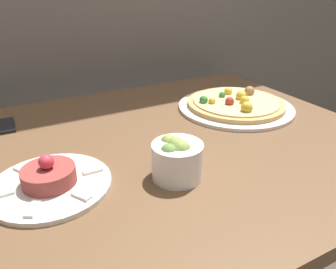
{
  "coord_description": "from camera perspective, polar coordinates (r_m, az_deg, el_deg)",
  "views": [
    {
      "loc": [
        -0.35,
        -0.21,
        1.1
      ],
      "look_at": [
        -0.03,
        0.39,
        0.77
      ],
      "focal_mm": 35.0,
      "sensor_mm": 36.0,
      "label": 1
    }
  ],
  "objects": [
    {
      "name": "dining_table",
      "position": [
        0.88,
        0.31,
        -6.88
      ],
      "size": [
        1.05,
        0.88,
        0.73
      ],
      "color": "brown",
      "rests_on": "ground_plane"
    },
    {
      "name": "tartare_plate",
      "position": [
        0.68,
        -19.88,
        -7.62
      ],
      "size": [
        0.23,
        0.23,
        0.07
      ],
      "color": "silver",
      "rests_on": "dining_table"
    },
    {
      "name": "pizza_plate",
      "position": [
        1.04,
        11.71,
        5.16
      ],
      "size": [
        0.35,
        0.35,
        0.05
      ],
      "color": "silver",
      "rests_on": "dining_table"
    },
    {
      "name": "small_bowl",
      "position": [
        0.65,
        1.53,
        -4.1
      ],
      "size": [
        0.1,
        0.1,
        0.09
      ],
      "color": "white",
      "rests_on": "dining_table"
    }
  ]
}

